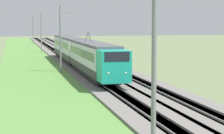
# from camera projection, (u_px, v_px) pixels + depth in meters

# --- Properties ---
(ballast_main) EXTENTS (240.00, 4.40, 0.30)m
(ballast_main) POSITION_uv_depth(u_px,v_px,m) (79.00, 68.00, 59.98)
(ballast_main) COLOR slate
(ballast_main) RESTS_ON ground
(ballast_adjacent) EXTENTS (240.00, 4.40, 0.30)m
(ballast_adjacent) POSITION_uv_depth(u_px,v_px,m) (107.00, 67.00, 60.85)
(ballast_adjacent) COLOR slate
(ballast_adjacent) RESTS_ON ground
(track_main) EXTENTS (240.00, 1.57, 0.45)m
(track_main) POSITION_uv_depth(u_px,v_px,m) (79.00, 68.00, 59.98)
(track_main) COLOR #4C4238
(track_main) RESTS_ON ground
(track_adjacent) EXTENTS (240.00, 1.57, 0.45)m
(track_adjacent) POSITION_uv_depth(u_px,v_px,m) (107.00, 67.00, 60.85)
(track_adjacent) COLOR #4C4238
(track_adjacent) RESTS_ON ground
(grass_verge) EXTENTS (240.00, 9.89, 0.12)m
(grass_verge) POSITION_uv_depth(u_px,v_px,m) (36.00, 69.00, 58.68)
(grass_verge) COLOR #5B8E42
(grass_verge) RESTS_ON ground
(passenger_train) EXTENTS (43.58, 2.83, 5.20)m
(passenger_train) POSITION_uv_depth(u_px,v_px,m) (79.00, 51.00, 59.39)
(passenger_train) COLOR #19A88E
(passenger_train) RESTS_ON ground
(catenary_mast_near) EXTENTS (0.22, 2.56, 8.57)m
(catenary_mast_near) POSITION_uv_depth(u_px,v_px,m) (155.00, 67.00, 18.61)
(catenary_mast_near) COLOR slate
(catenary_mast_near) RESTS_ON ground
(catenary_mast_mid) EXTENTS (0.22, 2.56, 8.49)m
(catenary_mast_mid) POSITION_uv_depth(u_px,v_px,m) (61.00, 38.00, 54.64)
(catenary_mast_mid) COLOR slate
(catenary_mast_mid) RESTS_ON ground
(catenary_mast_far) EXTENTS (0.22, 2.56, 8.38)m
(catenary_mast_far) POSITION_uv_depth(u_px,v_px,m) (42.00, 32.00, 90.67)
(catenary_mast_far) COLOR slate
(catenary_mast_far) RESTS_ON ground
(catenary_mast_distant) EXTENTS (0.22, 2.56, 8.32)m
(catenary_mast_distant) POSITION_uv_depth(u_px,v_px,m) (33.00, 30.00, 126.70)
(catenary_mast_distant) COLOR slate
(catenary_mast_distant) RESTS_ON ground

